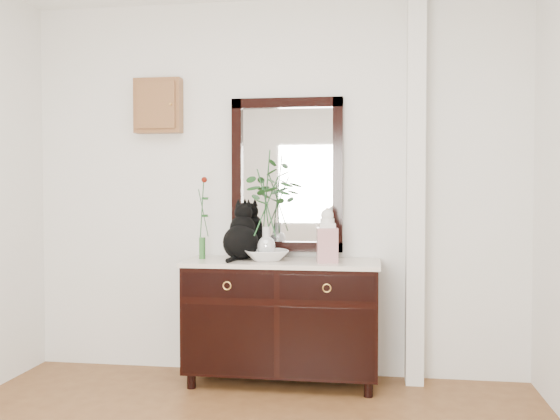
% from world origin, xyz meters
% --- Properties ---
extents(wall_back, '(3.60, 0.04, 2.70)m').
position_xyz_m(wall_back, '(0.00, 1.98, 1.35)').
color(wall_back, white).
rests_on(wall_back, ground).
extents(pilaster, '(0.12, 0.20, 2.70)m').
position_xyz_m(pilaster, '(1.00, 1.90, 1.35)').
color(pilaster, white).
rests_on(pilaster, ground).
extents(sideboard, '(1.33, 0.52, 0.82)m').
position_xyz_m(sideboard, '(0.10, 1.73, 0.47)').
color(sideboard, black).
rests_on(sideboard, ground).
extents(wall_mirror, '(0.80, 0.06, 1.10)m').
position_xyz_m(wall_mirror, '(0.10, 1.97, 1.44)').
color(wall_mirror, black).
rests_on(wall_mirror, wall_back).
extents(key_cabinet, '(0.35, 0.10, 0.40)m').
position_xyz_m(key_cabinet, '(-0.85, 1.94, 1.95)').
color(key_cabinet, brown).
rests_on(key_cabinet, wall_back).
extents(cat, '(0.29, 0.36, 0.40)m').
position_xyz_m(cat, '(-0.20, 1.78, 1.05)').
color(cat, black).
rests_on(cat, sideboard).
extents(lotus_bowl, '(0.38, 0.38, 0.07)m').
position_xyz_m(lotus_bowl, '(-0.01, 1.72, 0.89)').
color(lotus_bowl, white).
rests_on(lotus_bowl, sideboard).
extents(vase_branches, '(0.39, 0.39, 0.75)m').
position_xyz_m(vase_branches, '(-0.01, 1.72, 1.24)').
color(vase_branches, silver).
rests_on(vase_branches, lotus_bowl).
extents(bud_vase_rose, '(0.09, 0.09, 0.58)m').
position_xyz_m(bud_vase_rose, '(-0.47, 1.75, 1.14)').
color(bud_vase_rose, '#316B2E').
rests_on(bud_vase_rose, sideboard).
extents(ginger_jar, '(0.16, 0.16, 0.37)m').
position_xyz_m(ginger_jar, '(0.41, 1.68, 1.03)').
color(ginger_jar, silver).
rests_on(ginger_jar, sideboard).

